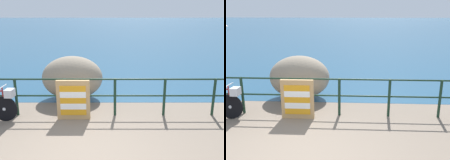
% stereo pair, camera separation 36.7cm
% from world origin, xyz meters
% --- Properties ---
extents(ground_plane, '(120.00, 120.00, 0.10)m').
position_xyz_m(ground_plane, '(0.00, 20.00, -0.05)').
color(ground_plane, '#756656').
extents(sea_surface, '(120.00, 90.00, 0.01)m').
position_xyz_m(sea_surface, '(0.00, 47.99, 0.00)').
color(sea_surface, navy).
rests_on(sea_surface, ground_plane).
extents(promenade_railing, '(9.20, 0.07, 1.02)m').
position_xyz_m(promenade_railing, '(-0.00, 2.06, 0.63)').
color(promenade_railing, black).
rests_on(promenade_railing, ground_plane).
extents(folded_deckchair_stack, '(0.84, 0.10, 1.04)m').
position_xyz_m(folded_deckchair_stack, '(-0.41, 1.80, 0.52)').
color(folded_deckchair_stack, tan).
rests_on(folded_deckchair_stack, ground_plane).
extents(breakwater_boulder_main, '(1.89, 1.34, 1.36)m').
position_xyz_m(breakwater_boulder_main, '(-0.67, 3.40, 0.68)').
color(breakwater_boulder_main, gray).
rests_on(breakwater_boulder_main, ground).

